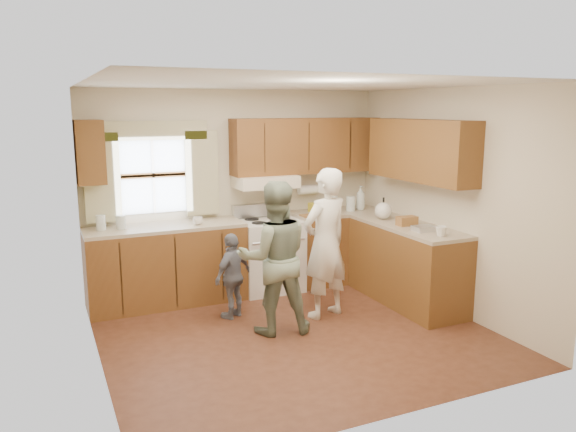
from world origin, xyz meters
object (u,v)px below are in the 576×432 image
woman_right (274,258)px  child (233,276)px  woman_left (325,243)px  stove (269,254)px

woman_right → child: size_ratio=1.65×
woman_right → child: woman_right is taller
woman_left → child: (-0.94, 0.38, -0.35)m
child → woman_right: bearing=82.8°
woman_left → woman_right: woman_left is taller
woman_left → child: size_ratio=1.74×
stove → woman_right: size_ratio=0.68×
stove → child: 1.04m
woman_left → woman_right: size_ratio=1.05×
child → stove: bearing=-166.7°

